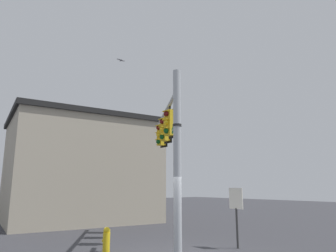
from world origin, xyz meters
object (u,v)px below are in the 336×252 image
traffic_light_nearest_pole (170,123)px  bird_flying (121,60)px  fire_hydrant (106,240)px  historical_marker (236,208)px  traffic_light_mid_inner (165,129)px  street_name_sign (176,127)px  traffic_light_mid_outer (161,135)px

traffic_light_nearest_pole → bird_flying: size_ratio=3.98×
fire_hydrant → historical_marker: (-2.36, -4.01, 0.99)m
bird_flying → fire_hydrant: size_ratio=0.40×
traffic_light_mid_inner → historical_marker: size_ratio=0.62×
historical_marker → bird_flying: bearing=54.4°
traffic_light_mid_inner → street_name_sign: traffic_light_mid_inner is taller
traffic_light_nearest_pole → fire_hydrant: bearing=80.0°
traffic_light_mid_outer → fire_hydrant: bearing=118.3°
traffic_light_mid_inner → street_name_sign: bearing=149.0°
traffic_light_mid_outer → fire_hydrant: size_ratio=1.59×
traffic_light_mid_inner → traffic_light_mid_outer: size_ratio=1.00×
traffic_light_mid_inner → historical_marker: 4.69m
traffic_light_mid_outer → fire_hydrant: traffic_light_mid_outer is taller
traffic_light_nearest_pole → traffic_light_mid_outer: size_ratio=1.00×
street_name_sign → fire_hydrant: bearing=46.0°
traffic_light_nearest_pole → traffic_light_mid_outer: same height
fire_hydrant → traffic_light_mid_outer: bearing=-61.7°
traffic_light_mid_inner → bird_flying: size_ratio=3.98×
traffic_light_mid_inner → traffic_light_mid_outer: same height
traffic_light_mid_outer → traffic_light_mid_inner: bearing=148.7°
bird_flying → traffic_light_mid_outer: bearing=-61.1°
traffic_light_mid_inner → traffic_light_nearest_pole: bearing=148.7°
traffic_light_mid_inner → historical_marker: bearing=-166.0°
bird_flying → historical_marker: (-2.56, -3.57, -5.68)m
traffic_light_nearest_pole → street_name_sign: 1.49m
historical_marker → street_name_sign: bearing=72.8°
traffic_light_nearest_pole → traffic_light_mid_inner: 1.51m
traffic_light_mid_inner → fire_hydrant: (-0.86, 3.21, -4.30)m
traffic_light_mid_outer → fire_hydrant: (-2.15, 4.00, -4.30)m
fire_hydrant → historical_marker: historical_marker is taller
traffic_light_mid_inner → bird_flying: bearing=103.6°
street_name_sign → fire_hydrant: (1.65, 1.70, -3.85)m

